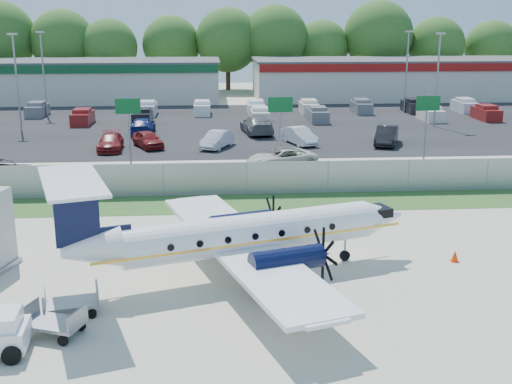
{
  "coord_description": "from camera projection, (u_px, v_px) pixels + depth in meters",
  "views": [
    {
      "loc": [
        -2.13,
        -23.6,
        10.31
      ],
      "look_at": [
        0.0,
        6.0,
        2.3
      ],
      "focal_mm": 45.0,
      "sensor_mm": 36.0,
      "label": 1
    }
  ],
  "objects": [
    {
      "name": "ground",
      "position": [
        267.0,
        287.0,
        25.57
      ],
      "size": [
        170.0,
        170.0,
        0.0
      ],
      "primitive_type": "plane",
      "color": "beige",
      "rests_on": "ground"
    },
    {
      "name": "grass_verge",
      "position": [
        249.0,
        203.0,
        37.12
      ],
      "size": [
        170.0,
        4.0,
        0.02
      ],
      "primitive_type": "cube",
      "color": "#2D561E",
      "rests_on": "ground"
    },
    {
      "name": "access_road",
      "position": [
        242.0,
        175.0,
        43.86
      ],
      "size": [
        170.0,
        8.0,
        0.02
      ],
      "primitive_type": "cube",
      "color": "black",
      "rests_on": "ground"
    },
    {
      "name": "parking_lot",
      "position": [
        232.0,
        126.0,
        64.08
      ],
      "size": [
        170.0,
        32.0,
        0.02
      ],
      "primitive_type": "cube",
      "color": "black",
      "rests_on": "ground"
    },
    {
      "name": "perimeter_fence",
      "position": [
        247.0,
        178.0,
        38.78
      ],
      "size": [
        120.0,
        0.06,
        1.99
      ],
      "color": "gray",
      "rests_on": "ground"
    },
    {
      "name": "building_west",
      "position": [
        40.0,
        81.0,
        82.9
      ],
      "size": [
        46.4,
        12.4,
        5.24
      ],
      "color": "beige",
      "rests_on": "ground"
    },
    {
      "name": "building_east",
      "position": [
        418.0,
        78.0,
        86.37
      ],
      "size": [
        44.4,
        12.4,
        5.24
      ],
      "color": "beige",
      "rests_on": "ground"
    },
    {
      "name": "sign_left",
      "position": [
        128.0,
        116.0,
        46.13
      ],
      "size": [
        1.8,
        0.26,
        5.0
      ],
      "color": "gray",
      "rests_on": "ground"
    },
    {
      "name": "sign_mid",
      "position": [
        280.0,
        114.0,
        46.89
      ],
      "size": [
        1.8,
        0.26,
        5.0
      ],
      "color": "gray",
      "rests_on": "ground"
    },
    {
      "name": "sign_right",
      "position": [
        427.0,
        112.0,
        47.65
      ],
      "size": [
        1.8,
        0.26,
        5.0
      ],
      "color": "gray",
      "rests_on": "ground"
    },
    {
      "name": "light_pole_nw",
      "position": [
        16.0,
        76.0,
        59.41
      ],
      "size": [
        0.9,
        0.35,
        9.09
      ],
      "color": "gray",
      "rests_on": "ground"
    },
    {
      "name": "light_pole_ne",
      "position": [
        438.0,
        73.0,
        62.18
      ],
      "size": [
        0.9,
        0.35,
        9.09
      ],
      "color": "gray",
      "rests_on": "ground"
    },
    {
      "name": "light_pole_sw",
      "position": [
        43.0,
        68.0,
        69.03
      ],
      "size": [
        0.9,
        0.35,
        9.09
      ],
      "color": "gray",
      "rests_on": "ground"
    },
    {
      "name": "light_pole_se",
      "position": [
        407.0,
        66.0,
        71.81
      ],
      "size": [
        0.9,
        0.35,
        9.09
      ],
      "color": "gray",
      "rests_on": "ground"
    },
    {
      "name": "tree_line",
      "position": [
        224.0,
        90.0,
        96.82
      ],
      "size": [
        112.0,
        6.0,
        14.0
      ],
      "primitive_type": null,
      "color": "#2D5A1A",
      "rests_on": "ground"
    },
    {
      "name": "aircraft",
      "position": [
        243.0,
        234.0,
        26.15
      ],
      "size": [
        15.48,
        15.1,
        4.74
      ],
      "color": "white",
      "rests_on": "ground"
    },
    {
      "name": "baggage_cart_near",
      "position": [
        53.0,
        322.0,
        21.51
      ],
      "size": [
        2.28,
        1.81,
        1.04
      ],
      "color": "gray",
      "rests_on": "ground"
    },
    {
      "name": "baggage_cart_far",
      "position": [
        71.0,
        302.0,
        23.05
      ],
      "size": [
        2.15,
        1.54,
        1.02
      ],
      "color": "gray",
      "rests_on": "ground"
    },
    {
      "name": "cone_nose",
      "position": [
        455.0,
        256.0,
        28.17
      ],
      "size": [
        0.36,
        0.36,
        0.52
      ],
      "color": "#F93C07",
      "rests_on": "ground"
    },
    {
      "name": "cone_starboard_wing",
      "position": [
        220.0,
        209.0,
        35.33
      ],
      "size": [
        0.33,
        0.33,
        0.46
      ],
      "color": "#F93C07",
      "rests_on": "ground"
    },
    {
      "name": "road_car_west",
      "position": [
        0.0,
        183.0,
        41.65
      ],
      "size": [
        5.91,
        3.43,
        1.55
      ],
      "primitive_type": "imported",
      "rotation": [
        0.0,
        0.0,
        1.41
      ],
      "color": "black",
      "rests_on": "ground"
    },
    {
      "name": "road_car_mid",
      "position": [
        282.0,
        168.0,
        46.02
      ],
      "size": [
        5.47,
        3.52,
        1.4
      ],
      "primitive_type": "imported",
      "rotation": [
        0.0,
        0.0,
        -1.32
      ],
      "color": "beige",
      "rests_on": "ground"
    },
    {
      "name": "parked_car_a",
      "position": [
        111.0,
        150.0,
        52.14
      ],
      "size": [
        2.15,
        4.79,
        1.36
      ],
      "primitive_type": "imported",
      "rotation": [
        0.0,
        0.0,
        0.05
      ],
      "color": "maroon",
      "rests_on": "ground"
    },
    {
      "name": "parked_car_b",
      "position": [
        148.0,
        148.0,
        53.16
      ],
      "size": [
        3.22,
        4.44,
        1.41
      ],
      "primitive_type": "imported",
      "rotation": [
        0.0,
        0.0,
        0.43
      ],
      "color": "maroon",
      "rests_on": "ground"
    },
    {
      "name": "parked_car_c",
      "position": [
        217.0,
        148.0,
        53.13
      ],
      "size": [
        3.08,
        4.51,
        1.41
      ],
      "primitive_type": "imported",
      "rotation": [
        0.0,
        0.0,
        -0.41
      ],
      "color": "silver",
      "rests_on": "ground"
    },
    {
      "name": "parked_car_d",
      "position": [
        299.0,
        144.0,
        54.71
      ],
      "size": [
        2.87,
        4.65,
        1.45
      ],
      "primitive_type": "imported",
      "rotation": [
        0.0,
        0.0,
        0.33
      ],
      "color": "silver",
      "rests_on": "ground"
    },
    {
      "name": "parked_car_e",
      "position": [
        386.0,
        145.0,
        54.41
      ],
      "size": [
        3.22,
        5.12,
        1.59
      ],
      "primitive_type": "imported",
      "rotation": [
        0.0,
        0.0,
        -0.35
      ],
      "color": "black",
      "rests_on": "ground"
    },
    {
      "name": "parked_car_f",
      "position": [
        143.0,
        134.0,
        59.51
      ],
      "size": [
        2.12,
        5.16,
        1.49
      ],
      "primitive_type": "imported",
      "rotation": [
        0.0,
        0.0,
        3.14
      ],
      "color": "navy",
      "rests_on": "ground"
    },
    {
      "name": "parked_car_g",
      "position": [
        257.0,
        134.0,
        59.64
      ],
      "size": [
        3.09,
        6.13,
        1.71
      ],
      "primitive_type": "imported",
      "rotation": [
        0.0,
        0.0,
        3.26
      ],
      "color": "#595B5E",
      "rests_on": "ground"
    },
    {
      "name": "far_parking_rows",
      "position": [
        230.0,
        118.0,
        68.9
      ],
      "size": [
        56.0,
        10.0,
        1.6
      ],
      "primitive_type": null,
      "color": "gray",
      "rests_on": "ground"
    }
  ]
}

